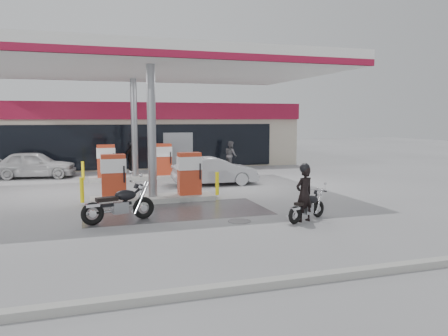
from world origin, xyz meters
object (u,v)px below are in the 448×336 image
at_px(parked_car_right, 242,154).
at_px(pump_island_near, 153,182).
at_px(attendant, 231,155).
at_px(hatchback_silver, 215,171).
at_px(biker_walking, 131,157).
at_px(pump_island_far, 135,165).
at_px(main_motorcycle, 307,207).
at_px(parked_motorcycle, 120,205).
at_px(sedan_white, 34,164).
at_px(biker_main, 304,194).

bearing_deg(parked_car_right, pump_island_near, 125.58).
bearing_deg(pump_island_near, attendant, 55.71).
height_order(hatchback_silver, biker_walking, biker_walking).
bearing_deg(biker_walking, pump_island_far, -117.31).
xyz_separation_m(pump_island_near, main_motorcycle, (3.99, -4.51, -0.31)).
bearing_deg(biker_walking, parked_motorcycle, -121.54).
relative_size(pump_island_near, sedan_white, 1.26).
distance_m(pump_island_near, hatchback_silver, 4.55).
bearing_deg(main_motorcycle, biker_walking, 77.69).
relative_size(pump_island_near, main_motorcycle, 3.18).
distance_m(pump_island_far, attendant, 6.62).
distance_m(parked_motorcycle, biker_walking, 12.89).
bearing_deg(main_motorcycle, pump_island_far, 83.62).
xyz_separation_m(pump_island_far, hatchback_silver, (3.32, -2.88, -0.07)).
height_order(pump_island_near, pump_island_far, same).
bearing_deg(pump_island_far, main_motorcycle, -69.21).
relative_size(pump_island_far, parked_motorcycle, 2.34).
xyz_separation_m(parked_motorcycle, hatchback_silver, (4.73, 6.10, 0.13)).
relative_size(main_motorcycle, parked_motorcycle, 0.74).
height_order(sedan_white, attendant, attendant).
distance_m(hatchback_silver, biker_walking, 7.38).
xyz_separation_m(biker_main, biker_walking, (-3.63, 14.40, -0.03)).
distance_m(attendant, biker_walking, 5.89).
bearing_deg(biker_main, parked_car_right, -118.83).
xyz_separation_m(biker_main, parked_motorcycle, (-5.23, 1.62, -0.32)).
bearing_deg(parked_motorcycle, pump_island_near, 50.31).
xyz_separation_m(biker_main, attendant, (2.17, 13.40, 0.03)).
height_order(sedan_white, hatchback_silver, sedan_white).
bearing_deg(pump_island_near, biker_main, -50.26).
relative_size(pump_island_near, attendant, 3.01).
height_order(main_motorcycle, parked_car_right, parked_car_right).
bearing_deg(parked_car_right, hatchback_silver, 131.74).
bearing_deg(biker_main, biker_walking, -91.05).
height_order(pump_island_far, parked_car_right, pump_island_far).
bearing_deg(hatchback_silver, pump_island_far, 50.75).
bearing_deg(attendant, parked_motorcycle, 140.57).
bearing_deg(parked_motorcycle, parked_car_right, 43.87).
relative_size(biker_main, parked_car_right, 0.37).
bearing_deg(main_motorcycle, parked_car_right, 49.67).
bearing_deg(pump_island_far, attendant, 25.02).
xyz_separation_m(pump_island_near, sedan_white, (-4.90, 8.20, -0.01)).
height_order(pump_island_near, hatchback_silver, pump_island_near).
height_order(pump_island_near, biker_walking, pump_island_near).
relative_size(pump_island_near, biker_walking, 3.21).
bearing_deg(parked_car_right, pump_island_far, 106.17).
bearing_deg(parked_car_right, biker_main, 145.15).
bearing_deg(pump_island_far, sedan_white, 155.81).
xyz_separation_m(pump_island_far, sedan_white, (-4.90, 2.20, -0.01)).
bearing_deg(biker_main, pump_island_near, -65.46).
relative_size(parked_motorcycle, hatchback_silver, 0.56).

